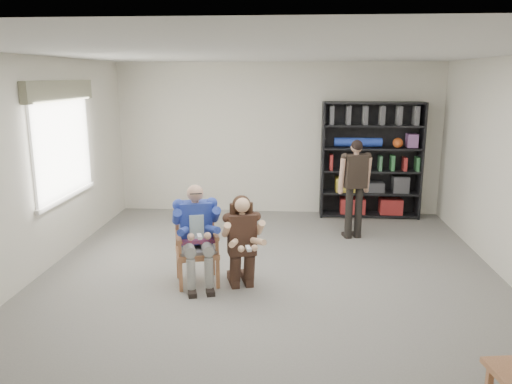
# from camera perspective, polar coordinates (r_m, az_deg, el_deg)

# --- Properties ---
(room_shell) EXTENTS (6.00, 7.00, 2.80)m
(room_shell) POSITION_cam_1_polar(r_m,az_deg,el_deg) (5.91, 1.51, 1.96)
(room_shell) COLOR silver
(room_shell) RESTS_ON ground
(floor) EXTENTS (6.00, 7.00, 0.01)m
(floor) POSITION_cam_1_polar(r_m,az_deg,el_deg) (6.33, 1.44, -10.58)
(floor) COLOR slate
(floor) RESTS_ON ground
(window_left) EXTENTS (0.16, 2.00, 1.75)m
(window_left) POSITION_cam_1_polar(r_m,az_deg,el_deg) (7.57, -21.11, 5.31)
(window_left) COLOR white
(window_left) RESTS_ON room_shell
(armchair) EXTENTS (0.70, 0.69, 0.98)m
(armchair) POSITION_cam_1_polar(r_m,az_deg,el_deg) (6.26, -6.77, -6.15)
(armchair) COLOR #A0603F
(armchair) RESTS_ON floor
(seated_man) EXTENTS (0.74, 0.89, 1.27)m
(seated_man) POSITION_cam_1_polar(r_m,az_deg,el_deg) (6.21, -6.80, -4.87)
(seated_man) COLOR navy
(seated_man) RESTS_ON floor
(kneeling_woman) EXTENTS (0.69, 0.89, 1.16)m
(kneeling_woman) POSITION_cam_1_polar(r_m,az_deg,el_deg) (6.03, -1.56, -5.86)
(kneeling_woman) COLOR #36211B
(kneeling_woman) RESTS_ON floor
(bookshelf) EXTENTS (1.80, 0.38, 2.10)m
(bookshelf) POSITION_cam_1_polar(r_m,az_deg,el_deg) (9.30, 13.01, 3.54)
(bookshelf) COLOR black
(bookshelf) RESTS_ON floor
(standing_man) EXTENTS (0.55, 0.40, 1.59)m
(standing_man) POSITION_cam_1_polar(r_m,az_deg,el_deg) (8.02, 11.21, 0.27)
(standing_man) COLOR black
(standing_man) RESTS_ON floor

